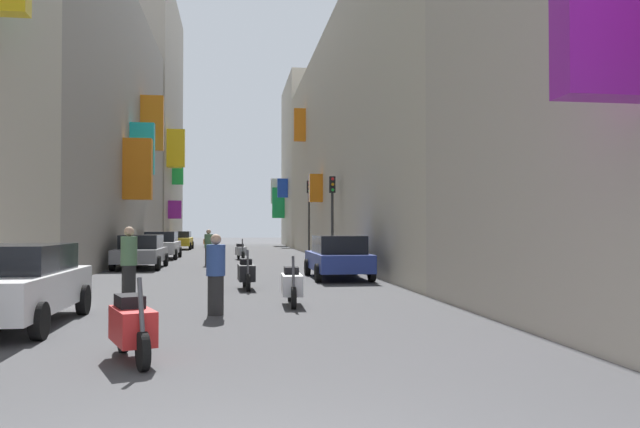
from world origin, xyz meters
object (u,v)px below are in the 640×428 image
Objects in this scene: parked_car_yellow at (180,240)px; pedestrian_near_right at (209,248)px; parked_car_white at (14,283)px; scooter_red at (132,326)px; scooter_silver at (241,251)px; traffic_light_near_corner at (332,205)px; pedestrian_crossing at (129,264)px; parked_car_blue at (338,256)px; pedestrian_near_left at (216,275)px; traffic_light_far_corner at (309,205)px; scooter_orange at (207,242)px; parked_car_grey at (141,251)px; scooter_black at (246,273)px; scooter_white at (292,285)px; parked_car_silver at (161,245)px.

pedestrian_near_right is (3.06, -21.31, 0.07)m from parked_car_yellow.
scooter_red is at bearing -51.69° from parked_car_white.
scooter_red is at bearing -93.82° from scooter_silver.
traffic_light_near_corner is (4.09, -5.90, 2.33)m from scooter_silver.
pedestrian_crossing is (-1.12, 6.69, 0.43)m from scooter_red.
pedestrian_near_left is (-3.89, -8.32, 0.04)m from parked_car_blue.
parked_car_yellow is 0.96× the size of traffic_light_far_corner.
parked_car_white reaches higher than scooter_orange.
parked_car_grey is at bearing -93.27° from scooter_orange.
parked_car_blue is 9.23m from pedestrian_near_right.
scooter_orange is 43.10m from pedestrian_near_left.
scooter_silver is (1.70, 25.51, 0.00)m from scooter_red.
scooter_black is (4.23, 6.14, -0.30)m from parked_car_white.
parked_car_grey is 1.03× the size of parked_car_blue.
pedestrian_crossing is at bearing 163.15° from scooter_white.
pedestrian_near_right is at bearing 171.36° from traffic_light_near_corner.
scooter_orange is at bearing 87.97° from parked_car_white.
scooter_white is (3.61, -41.68, -0.00)m from scooter_orange.
parked_car_silver is (0.19, -14.57, 0.03)m from parked_car_yellow.
parked_car_silver is 4.72m from scooter_silver.
scooter_white is at bearing -102.70° from traffic_light_near_corner.
scooter_orange is at bearing 85.14° from parked_car_silver.
parked_car_silver reaches higher than scooter_black.
parked_car_silver is 2.22× the size of scooter_orange.
scooter_orange is (-2.66, 37.88, 0.00)m from scooter_black.
scooter_red is 20.47m from pedestrian_near_right.
scooter_orange is 0.47× the size of traffic_light_near_corner.
parked_car_white is (-7.40, -9.29, -0.00)m from parked_car_blue.
scooter_white is (5.17, 2.33, -0.30)m from parked_car_white.
scooter_red is (-1.68, -9.36, -0.00)m from scooter_black.
traffic_light_far_corner reaches higher than parked_car_yellow.
parked_car_yellow is at bearing 90.69° from parked_car_grey.
pedestrian_crossing is at bearing -95.43° from pedestrian_near_right.
parked_car_silver is at bearing 158.85° from scooter_silver.
pedestrian_near_left is 0.98× the size of pedestrian_near_right.
parked_car_yellow reaches higher than scooter_white.
parked_car_yellow is at bearing 98.63° from scooter_white.
pedestrian_near_right is at bearing 92.75° from pedestrian_near_left.
scooter_black is 1.18× the size of pedestrian_near_left.
scooter_red and scooter_white have the same top height.
scooter_orange is at bearing 99.54° from parked_car_blue.
parked_car_blue is 2.68× the size of pedestrian_near_left.
parked_car_white is 0.95× the size of traffic_light_far_corner.
parked_car_grey is 8.30m from parked_car_silver.
parked_car_yellow reaches higher than scooter_orange.
scooter_silver is at bearing 92.64° from scooter_white.
parked_car_grey is at bearing -89.41° from parked_car_silver.
parked_car_blue is 2.25× the size of scooter_white.
parked_car_grey reaches higher than scooter_red.
parked_car_grey is at bearing -89.31° from parked_car_yellow.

